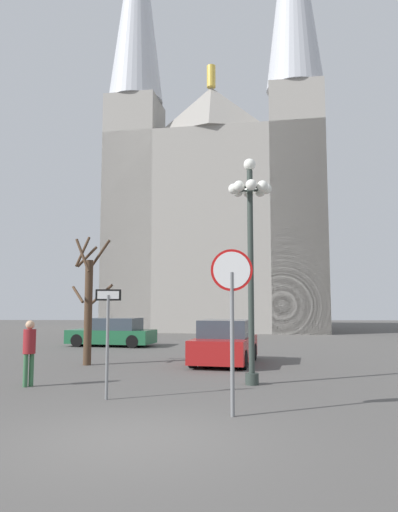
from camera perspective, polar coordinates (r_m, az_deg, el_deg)
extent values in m
plane|color=#514F4C|center=(8.11, -7.97, -20.87)|extent=(120.00, 120.00, 0.00)
cube|color=gray|center=(42.34, 2.57, 2.11)|extent=(19.17, 15.17, 16.01)
pyramid|color=gray|center=(39.82, 1.48, 17.25)|extent=(6.35, 2.88, 3.50)
cylinder|color=gold|center=(40.93, 1.47, 20.66)|extent=(0.70, 0.70, 1.80)
cube|color=gray|center=(39.90, -7.79, 5.02)|extent=(4.75, 4.75, 19.25)
cube|color=gray|center=(38.08, 11.75, 5.61)|extent=(4.75, 4.75, 19.25)
cylinder|color=slate|center=(9.32, 3.99, -10.38)|extent=(0.08, 0.08, 2.74)
cylinder|color=red|center=(9.31, 3.93, -1.69)|extent=(0.82, 0.06, 0.82)
cylinder|color=white|center=(9.29, 3.94, -1.68)|extent=(0.72, 0.02, 0.72)
cylinder|color=slate|center=(11.13, -10.91, -10.61)|extent=(0.07, 0.07, 2.33)
cube|color=black|center=(11.10, -10.79, -4.60)|extent=(0.57, 0.13, 0.26)
cube|color=white|center=(11.08, -10.81, -4.60)|extent=(0.48, 0.09, 0.18)
cylinder|color=#2D3833|center=(13.00, 6.22, -2.29)|extent=(0.16, 0.16, 5.83)
cylinder|color=#2D3833|center=(13.13, 6.36, -14.42)|extent=(0.36, 0.36, 0.30)
sphere|color=white|center=(13.55, 6.07, 10.82)|extent=(0.33, 0.33, 0.33)
sphere|color=white|center=(13.41, 8.02, 7.97)|extent=(0.30, 0.30, 0.30)
cylinder|color=#2D3833|center=(13.39, 7.06, 7.98)|extent=(0.05, 0.45, 0.05)
sphere|color=white|center=(13.70, 7.32, 7.66)|extent=(0.30, 0.30, 0.30)
cylinder|color=#2D3833|center=(13.54, 6.72, 7.83)|extent=(0.35, 0.35, 0.05)
sphere|color=white|center=(13.80, 5.95, 7.55)|extent=(0.30, 0.30, 0.30)
cylinder|color=#2D3833|center=(13.59, 6.02, 7.77)|extent=(0.45, 0.05, 0.05)
sphere|color=white|center=(13.65, 4.66, 7.69)|extent=(0.30, 0.30, 0.30)
cylinder|color=#2D3833|center=(13.51, 5.37, 7.84)|extent=(0.35, 0.35, 0.05)
sphere|color=white|center=(13.34, 4.17, 8.01)|extent=(0.30, 0.30, 0.30)
cylinder|color=#2D3833|center=(13.35, 5.14, 8.00)|extent=(0.05, 0.45, 0.05)
sphere|color=white|center=(13.04, 4.82, 8.34)|extent=(0.30, 0.30, 0.30)
cylinder|color=#2D3833|center=(13.20, 5.47, 8.16)|extent=(0.35, 0.35, 0.05)
sphere|color=white|center=(12.94, 6.26, 8.47)|extent=(0.30, 0.30, 0.30)
cylinder|color=#2D3833|center=(13.15, 6.18, 8.23)|extent=(0.45, 0.05, 0.05)
sphere|color=white|center=(13.09, 7.61, 8.31)|extent=(0.30, 0.30, 0.30)
cylinder|color=#2D3833|center=(13.23, 6.85, 8.15)|extent=(0.35, 0.35, 0.05)
cylinder|color=#473323|center=(17.52, -13.12, -6.55)|extent=(0.28, 0.28, 3.71)
cylinder|color=#473323|center=(17.35, -14.29, -4.48)|extent=(0.63, 0.73, 0.62)
cylinder|color=#473323|center=(17.88, -11.58, -4.53)|extent=(1.00, 0.84, 0.73)
cylinder|color=#473323|center=(18.00, -11.97, -0.08)|extent=(1.01, 0.54, 1.23)
cylinder|color=#473323|center=(17.84, -13.72, 0.52)|extent=(0.42, 0.69, 1.16)
cylinder|color=#473323|center=(17.39, -13.76, 0.08)|extent=(0.68, 0.48, 1.23)
cylinder|color=#473323|center=(17.94, -13.23, -0.08)|extent=(0.71, 0.44, 0.82)
cube|color=maroon|center=(17.54, 3.13, -10.99)|extent=(2.68, 4.34, 0.79)
cube|color=#333D47|center=(17.69, 3.23, -8.64)|extent=(2.13, 2.56, 0.63)
cylinder|color=black|center=(16.08, 5.32, -12.24)|extent=(0.35, 0.67, 0.64)
cylinder|color=black|center=(16.40, -0.73, -12.14)|extent=(0.35, 0.67, 0.64)
cylinder|color=black|center=(18.79, 6.50, -11.31)|extent=(0.35, 0.67, 0.64)
cylinder|color=black|center=(19.07, 1.29, -11.26)|extent=(0.35, 0.67, 0.64)
cube|color=#1E5B38|center=(25.34, -10.44, -9.44)|extent=(4.65, 2.72, 0.69)
cube|color=#333D47|center=(25.23, -9.95, -8.00)|extent=(2.74, 2.15, 0.61)
cylinder|color=black|center=(25.22, -14.37, -9.77)|extent=(0.67, 0.34, 0.64)
cylinder|color=black|center=(26.74, -12.68, -9.58)|extent=(0.67, 0.34, 0.64)
cylinder|color=black|center=(24.02, -7.96, -10.10)|extent=(0.67, 0.34, 0.64)
cylinder|color=black|center=(25.61, -6.59, -9.86)|extent=(0.67, 0.34, 0.64)
cylinder|color=#33663F|center=(13.43, -20.05, -12.74)|extent=(0.12, 0.12, 0.84)
cylinder|color=#33663F|center=(13.50, -19.42, -12.72)|extent=(0.12, 0.12, 0.84)
cylinder|color=maroon|center=(13.39, -19.62, -9.60)|extent=(0.32, 0.32, 0.63)
sphere|color=tan|center=(13.37, -19.56, -7.77)|extent=(0.23, 0.23, 0.23)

